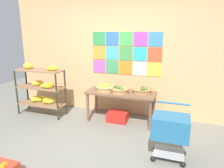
% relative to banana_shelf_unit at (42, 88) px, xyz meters
% --- Properties ---
extents(ground, '(9.50, 9.50, 0.00)m').
position_rel_banana_shelf_unit_xyz_m(ground, '(1.54, -1.08, -0.61)').
color(ground, slate).
extents(back_wall_with_art, '(5.06, 0.07, 2.86)m').
position_rel_banana_shelf_unit_xyz_m(back_wall_with_art, '(1.54, 0.70, 0.81)').
color(back_wall_with_art, tan).
rests_on(back_wall_with_art, ground).
extents(banana_shelf_unit, '(1.09, 0.41, 1.19)m').
position_rel_banana_shelf_unit_xyz_m(banana_shelf_unit, '(0.00, 0.00, 0.00)').
color(banana_shelf_unit, '#282D1D').
rests_on(banana_shelf_unit, ground).
extents(display_table, '(1.43, 0.57, 0.65)m').
position_rel_banana_shelf_unit_xyz_m(display_table, '(1.80, 0.21, -0.06)').
color(display_table, brown).
rests_on(display_table, ground).
extents(fruit_basket_left, '(0.41, 0.41, 0.15)m').
position_rel_banana_shelf_unit_xyz_m(fruit_basket_left, '(2.23, 0.29, 0.09)').
color(fruit_basket_left, '#A67348').
rests_on(fruit_basket_left, display_table).
extents(fruit_basket_right, '(0.38, 0.38, 0.15)m').
position_rel_banana_shelf_unit_xyz_m(fruit_basket_right, '(1.79, 0.16, 0.09)').
color(fruit_basket_right, '#B4844D').
rests_on(fruit_basket_right, display_table).
extents(fruit_basket_centre, '(0.39, 0.39, 0.16)m').
position_rel_banana_shelf_unit_xyz_m(fruit_basket_centre, '(1.46, 0.19, 0.10)').
color(fruit_basket_centre, tan).
rests_on(fruit_basket_centre, display_table).
extents(produce_crate_under_table, '(0.42, 0.32, 0.20)m').
position_rel_banana_shelf_unit_xyz_m(produce_crate_under_table, '(1.75, 0.17, -0.51)').
color(produce_crate_under_table, red).
rests_on(produce_crate_under_table, ground).
extents(shopping_cart, '(0.52, 0.44, 0.82)m').
position_rel_banana_shelf_unit_xyz_m(shopping_cart, '(2.88, -0.86, -0.13)').
color(shopping_cart, black).
rests_on(shopping_cart, ground).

